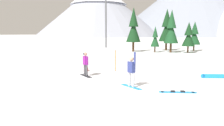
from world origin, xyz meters
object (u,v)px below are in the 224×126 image
loose_snowboard_near_right (214,76)px  pine_tree_tall (189,36)px  pine_tree_twin (194,35)px  trail_marker_pole (115,61)px  pine_tree_short (133,28)px  pine_tree_young (155,38)px  ski_lift_tower (106,18)px  pine_tree_slender (167,28)px  loose_snowboard_near_left (178,92)px  backpack_red (86,69)px  snowboarder_foreground (131,71)px  snowboarder_midground (86,64)px  pine_tree_broad (171,29)px

loose_snowboard_near_right → pine_tree_tall: 19.23m
loose_snowboard_near_right → pine_tree_twin: bearing=94.6°
trail_marker_pole → pine_tree_short: 18.61m
pine_tree_young → ski_lift_tower: (-11.71, 7.26, 3.98)m
loose_snowboard_near_right → pine_tree_slender: bearing=105.8°
loose_snowboard_near_left → backpack_red: backpack_red is taller
loose_snowboard_near_right → pine_tree_twin: (-1.86, 23.07, 2.56)m
snowboarder_foreground → backpack_red: bearing=144.1°
backpack_red → snowboarder_foreground: bearing=-35.9°
backpack_red → pine_tree_young: bearing=84.6°
trail_marker_pole → pine_tree_young: size_ratio=0.40×
snowboarder_foreground → snowboarder_midground: 4.19m
ski_lift_tower → pine_tree_broad: bearing=-25.3°
backpack_red → pine_tree_tall: (6.64, 19.77, 2.42)m
pine_tree_slender → pine_tree_young: bearing=-102.5°
pine_tree_slender → pine_tree_short: (-4.57, -4.84, -0.05)m
loose_snowboard_near_right → pine_tree_slender: 23.86m
backpack_red → pine_tree_short: size_ratio=0.08×
loose_snowboard_near_left → ski_lift_tower: bearing=120.2°
pine_tree_young → pine_tree_slender: 5.15m
snowboarder_midground → pine_tree_twin: size_ratio=0.34×
snowboarder_midground → ski_lift_tower: bearing=111.5°
loose_snowboard_near_right → pine_tree_slender: size_ratio=0.24×
trail_marker_pole → pine_tree_slender: (0.63, 22.77, 3.09)m
snowboarder_midground → pine_tree_twin: 26.59m
pine_tree_short → ski_lift_tower: size_ratio=0.65×
loose_snowboard_near_right → pine_tree_tall: size_ratio=0.37×
trail_marker_pole → pine_tree_broad: (1.92, 18.64, 2.75)m
loose_snowboard_near_right → backpack_red: size_ratio=3.17×
loose_snowboard_near_left → ski_lift_tower: ski_lift_tower is taller
backpack_red → pine_tree_tall: size_ratio=0.12×
pine_tree_twin → ski_lift_tower: ski_lift_tower is taller
backpack_red → pine_tree_short: (-1.76, 18.69, 3.73)m
loose_snowboard_near_left → trail_marker_pole: (-5.13, 4.41, 0.80)m
pine_tree_broad → snowboarder_foreground: bearing=-88.2°
snowboarder_midground → pine_tree_young: 20.65m
loose_snowboard_near_left → pine_tree_tall: size_ratio=0.40×
loose_snowboard_near_left → pine_tree_young: bearing=103.9°
ski_lift_tower → backpack_red: bearing=-69.1°
pine_tree_young → backpack_red: bearing=-95.4°
trail_marker_pole → pine_tree_broad: 18.94m
ski_lift_tower → snowboarder_midground: bearing=-68.5°
snowboarder_midground → pine_tree_slender: bearing=85.9°
pine_tree_tall → ski_lift_tower: 18.10m
loose_snowboard_near_left → pine_tree_twin: size_ratio=0.38×
pine_tree_short → pine_tree_tall: bearing=7.3°
pine_tree_short → snowboarder_foreground: bearing=-73.5°
loose_snowboard_near_right → pine_tree_slender: (-6.42, 22.66, 3.78)m
pine_tree_twin → loose_snowboard_near_right: bearing=-85.4°
loose_snowboard_near_left → loose_snowboard_near_right: (1.92, 4.52, 0.12)m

